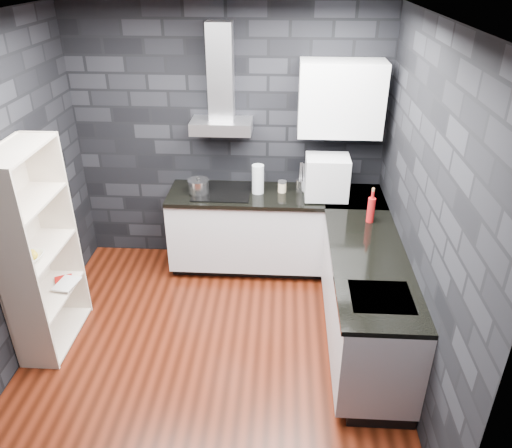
# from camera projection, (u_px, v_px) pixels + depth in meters

# --- Properties ---
(ground) EXTENTS (3.20, 3.20, 0.00)m
(ground) POSITION_uv_depth(u_px,v_px,m) (214.00, 346.00, 4.41)
(ground) COLOR #49180B
(ceiling) EXTENTS (3.20, 3.20, 0.00)m
(ceiling) POSITION_uv_depth(u_px,v_px,m) (196.00, 19.00, 3.13)
(ceiling) COLOR white
(wall_back) EXTENTS (3.20, 0.05, 2.70)m
(wall_back) POSITION_uv_depth(u_px,v_px,m) (229.00, 140.00, 5.20)
(wall_back) COLOR black
(wall_back) RESTS_ON ground
(wall_front) EXTENTS (3.20, 0.05, 2.70)m
(wall_front) POSITION_uv_depth(u_px,v_px,m) (156.00, 366.00, 2.34)
(wall_front) COLOR black
(wall_front) RESTS_ON ground
(wall_right) EXTENTS (0.05, 3.20, 2.70)m
(wall_right) POSITION_uv_depth(u_px,v_px,m) (424.00, 216.00, 3.69)
(wall_right) COLOR black
(wall_right) RESTS_ON ground
(toekick_back) EXTENTS (2.18, 0.50, 0.10)m
(toekick_back) POSITION_uv_depth(u_px,v_px,m) (274.00, 261.00, 5.54)
(toekick_back) COLOR black
(toekick_back) RESTS_ON ground
(toekick_right) EXTENTS (0.50, 1.78, 0.10)m
(toekick_right) POSITION_uv_depth(u_px,v_px,m) (365.00, 340.00, 4.41)
(toekick_right) COLOR black
(toekick_right) RESTS_ON ground
(counter_back_cab) EXTENTS (2.20, 0.60, 0.76)m
(counter_back_cab) POSITION_uv_depth(u_px,v_px,m) (275.00, 229.00, 5.30)
(counter_back_cab) COLOR silver
(counter_back_cab) RESTS_ON ground
(counter_right_cab) EXTENTS (0.60, 1.80, 0.76)m
(counter_right_cab) POSITION_uv_depth(u_px,v_px,m) (366.00, 301.00, 4.21)
(counter_right_cab) COLOR silver
(counter_right_cab) RESTS_ON ground
(counter_back_top) EXTENTS (2.20, 0.62, 0.04)m
(counter_back_top) POSITION_uv_depth(u_px,v_px,m) (275.00, 196.00, 5.10)
(counter_back_top) COLOR black
(counter_back_top) RESTS_ON counter_back_cab
(counter_right_top) EXTENTS (0.62, 1.80, 0.04)m
(counter_right_top) POSITION_uv_depth(u_px,v_px,m) (370.00, 261.00, 4.01)
(counter_right_top) COLOR black
(counter_right_top) RESTS_ON counter_right_cab
(counter_corner_top) EXTENTS (0.62, 0.62, 0.04)m
(counter_corner_top) POSITION_uv_depth(u_px,v_px,m) (354.00, 197.00, 5.07)
(counter_corner_top) COLOR black
(counter_corner_top) RESTS_ON counter_right_cab
(hood_body) EXTENTS (0.60, 0.34, 0.12)m
(hood_body) POSITION_uv_depth(u_px,v_px,m) (222.00, 126.00, 4.93)
(hood_body) COLOR #BBBAC0
(hood_body) RESTS_ON wall_back
(hood_chimney) EXTENTS (0.24, 0.20, 0.90)m
(hood_chimney) POSITION_uv_depth(u_px,v_px,m) (221.00, 72.00, 4.75)
(hood_chimney) COLOR #BBBAC0
(hood_chimney) RESTS_ON hood_body
(upper_cabinet) EXTENTS (0.80, 0.35, 0.70)m
(upper_cabinet) POSITION_uv_depth(u_px,v_px,m) (341.00, 99.00, 4.72)
(upper_cabinet) COLOR white
(upper_cabinet) RESTS_ON wall_back
(cooktop) EXTENTS (0.58, 0.50, 0.01)m
(cooktop) POSITION_uv_depth(u_px,v_px,m) (222.00, 192.00, 5.13)
(cooktop) COLOR black
(cooktop) RESTS_ON counter_back_top
(sink_rim) EXTENTS (0.44, 0.40, 0.01)m
(sink_rim) POSITION_uv_depth(u_px,v_px,m) (381.00, 297.00, 3.57)
(sink_rim) COLOR #BBBAC0
(sink_rim) RESTS_ON counter_right_top
(pot) EXTENTS (0.27, 0.27, 0.12)m
(pot) POSITION_uv_depth(u_px,v_px,m) (199.00, 187.00, 5.07)
(pot) COLOR #BCBBC0
(pot) RESTS_ON cooktop
(glass_vase) EXTENTS (0.13, 0.13, 0.30)m
(glass_vase) POSITION_uv_depth(u_px,v_px,m) (258.00, 179.00, 5.05)
(glass_vase) COLOR silver
(glass_vase) RESTS_ON counter_back_top
(storage_jar) EXTENTS (0.10, 0.10, 0.10)m
(storage_jar) POSITION_uv_depth(u_px,v_px,m) (282.00, 187.00, 5.11)
(storage_jar) COLOR #C4B28D
(storage_jar) RESTS_ON counter_back_top
(utensil_crock) EXTENTS (0.12, 0.12, 0.13)m
(utensil_crock) POSITION_uv_depth(u_px,v_px,m) (301.00, 186.00, 5.11)
(utensil_crock) COLOR #BCBBC0
(utensil_crock) RESTS_ON counter_back_top
(appliance_garage) EXTENTS (0.42, 0.33, 0.42)m
(appliance_garage) POSITION_uv_depth(u_px,v_px,m) (327.00, 177.00, 4.90)
(appliance_garage) COLOR silver
(appliance_garage) RESTS_ON counter_back_top
(red_bottle) EXTENTS (0.09, 0.09, 0.24)m
(red_bottle) POSITION_uv_depth(u_px,v_px,m) (371.00, 210.00, 4.51)
(red_bottle) COLOR #AC1415
(red_bottle) RESTS_ON counter_right_top
(bookshelf) EXTENTS (0.46, 0.84, 1.80)m
(bookshelf) POSITION_uv_depth(u_px,v_px,m) (39.00, 252.00, 4.10)
(bookshelf) COLOR beige
(bookshelf) RESTS_ON ground
(fruit_bowl) EXTENTS (0.21, 0.21, 0.05)m
(fruit_bowl) POSITION_uv_depth(u_px,v_px,m) (30.00, 257.00, 3.96)
(fruit_bowl) COLOR white
(fruit_bowl) RESTS_ON bookshelf
(book_red) EXTENTS (0.14, 0.09, 0.20)m
(book_red) POSITION_uv_depth(u_px,v_px,m) (53.00, 275.00, 4.38)
(book_red) COLOR maroon
(book_red) RESTS_ON bookshelf
(book_second) EXTENTS (0.17, 0.05, 0.24)m
(book_second) POSITION_uv_depth(u_px,v_px,m) (56.00, 272.00, 4.38)
(book_second) COLOR #B2B2B2
(book_second) RESTS_ON bookshelf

